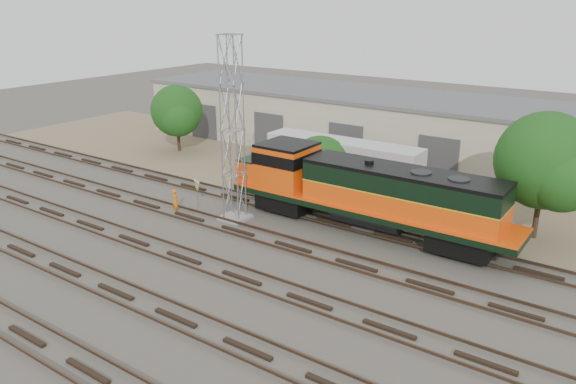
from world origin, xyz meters
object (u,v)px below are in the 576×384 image
Objects in this scene: signal_tower at (233,134)px; worker at (176,201)px; locomotive at (363,191)px; semi_trailer at (346,159)px.

signal_tower reaches higher than worker.
locomotive is 8.52m from signal_tower.
semi_trailer is (-4.60, 6.16, -0.19)m from locomotive.
worker is at bearing -158.56° from locomotive.
worker is at bearing -122.38° from semi_trailer.
signal_tower is 6.18m from worker.
semi_trailer is at bearing 126.76° from locomotive.
locomotive reaches higher than semi_trailer.
worker is 12.52m from semi_trailer.
signal_tower is 0.96× the size of semi_trailer.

